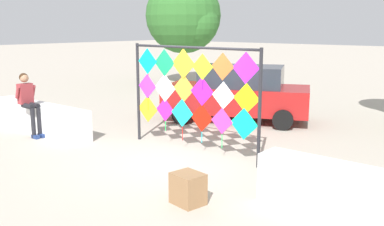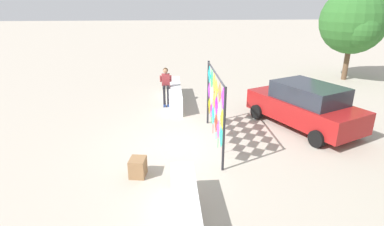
{
  "view_description": "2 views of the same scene",
  "coord_description": "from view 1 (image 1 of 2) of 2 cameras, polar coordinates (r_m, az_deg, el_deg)",
  "views": [
    {
      "loc": [
        6.05,
        -6.42,
        2.78
      ],
      "look_at": [
        0.22,
        0.53,
        0.98
      ],
      "focal_mm": 40.95,
      "sensor_mm": 36.0,
      "label": 1
    },
    {
      "loc": [
        9.2,
        -0.55,
        4.5
      ],
      "look_at": [
        -0.28,
        0.18,
        0.99
      ],
      "focal_mm": 29.36,
      "sensor_mm": 36.0,
      "label": 2
    }
  ],
  "objects": [
    {
      "name": "kite_display_rack",
      "position": [
        9.64,
        -0.01,
        3.33
      ],
      "size": [
        3.54,
        0.08,
        2.39
      ],
      "color": "#232328",
      "rests_on": "ground"
    },
    {
      "name": "tree_broadleaf",
      "position": [
        21.38,
        -0.75,
        12.69
      ],
      "size": [
        3.7,
        3.84,
        5.1
      ],
      "color": "brown",
      "rests_on": "ground"
    },
    {
      "name": "seated_vendor",
      "position": [
        11.92,
        -20.54,
        1.72
      ],
      "size": [
        0.74,
        0.52,
        1.62
      ],
      "color": "black",
      "rests_on": "ground"
    },
    {
      "name": "ground",
      "position": [
        9.25,
        -3.18,
        -6.31
      ],
      "size": [
        120.0,
        120.0,
        0.0
      ],
      "primitive_type": "plane",
      "color": "#ADA393"
    },
    {
      "name": "parked_car",
      "position": [
        13.13,
        5.98,
        2.6
      ],
      "size": [
        4.6,
        3.44,
        1.64
      ],
      "color": "maroon",
      "rests_on": "ground"
    },
    {
      "name": "cardboard_box_large",
      "position": [
        7.05,
        -0.53,
        -9.83
      ],
      "size": [
        0.54,
        0.48,
        0.51
      ],
      "primitive_type": "cube",
      "rotation": [
        0.0,
        0.0,
        -0.16
      ],
      "color": "olive",
      "rests_on": "ground"
    },
    {
      "name": "plaza_ledge_left",
      "position": [
        12.37,
        -19.22,
        -0.6
      ],
      "size": [
        3.81,
        0.54,
        0.77
      ],
      "primitive_type": "cube",
      "color": "white",
      "rests_on": "ground"
    }
  ]
}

